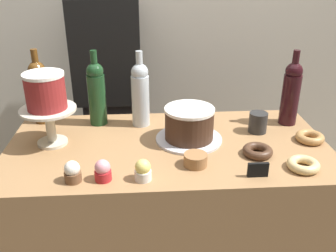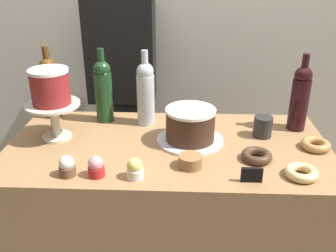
# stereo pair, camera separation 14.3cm
# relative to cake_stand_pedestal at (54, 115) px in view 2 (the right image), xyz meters

# --- Properties ---
(back_wall) EXTENTS (6.00, 0.05, 2.60)m
(back_wall) POSITION_rel_cake_stand_pedestal_xyz_m (0.45, 0.85, 0.28)
(back_wall) COLOR beige
(back_wall) RESTS_ON ground_plane
(display_counter) EXTENTS (1.26, 0.64, 0.92)m
(display_counter) POSITION_rel_cake_stand_pedestal_xyz_m (0.45, -0.04, -0.56)
(display_counter) COLOR #997047
(display_counter) RESTS_ON ground_plane
(cake_stand_pedestal) EXTENTS (0.21, 0.21, 0.15)m
(cake_stand_pedestal) POSITION_rel_cake_stand_pedestal_xyz_m (0.00, 0.00, 0.00)
(cake_stand_pedestal) COLOR beige
(cake_stand_pedestal) RESTS_ON display_counter
(white_layer_cake) EXTENTS (0.15, 0.15, 0.14)m
(white_layer_cake) POSITION_rel_cake_stand_pedestal_xyz_m (0.00, 0.00, 0.12)
(white_layer_cake) COLOR maroon
(white_layer_cake) RESTS_ON cake_stand_pedestal
(silver_serving_platter) EXTENTS (0.27, 0.27, 0.01)m
(silver_serving_platter) POSITION_rel_cake_stand_pedestal_xyz_m (0.54, -0.01, -0.10)
(silver_serving_platter) COLOR silver
(silver_serving_platter) RESTS_ON display_counter
(chocolate_round_cake) EXTENTS (0.20, 0.20, 0.13)m
(chocolate_round_cake) POSITION_rel_cake_stand_pedestal_xyz_m (0.54, -0.01, -0.03)
(chocolate_round_cake) COLOR #3D2619
(chocolate_round_cake) RESTS_ON silver_serving_platter
(wine_bottle_dark_red) EXTENTS (0.08, 0.08, 0.33)m
(wine_bottle_dark_red) POSITION_rel_cake_stand_pedestal_xyz_m (0.99, 0.13, 0.04)
(wine_bottle_dark_red) COLOR black
(wine_bottle_dark_red) RESTS_ON display_counter
(wine_bottle_amber) EXTENTS (0.08, 0.08, 0.33)m
(wine_bottle_amber) POSITION_rel_cake_stand_pedestal_xyz_m (-0.08, 0.22, 0.04)
(wine_bottle_amber) COLOR #5B3814
(wine_bottle_amber) RESTS_ON display_counter
(wine_bottle_clear) EXTENTS (0.08, 0.08, 0.33)m
(wine_bottle_clear) POSITION_rel_cake_stand_pedestal_xyz_m (0.35, 0.16, 0.04)
(wine_bottle_clear) COLOR #B2BCC1
(wine_bottle_clear) RESTS_ON display_counter
(wine_bottle_green) EXTENTS (0.08, 0.08, 0.33)m
(wine_bottle_green) POSITION_rel_cake_stand_pedestal_xyz_m (0.16, 0.18, 0.04)
(wine_bottle_green) COLOR #193D1E
(wine_bottle_green) RESTS_ON display_counter
(cupcake_strawberry) EXTENTS (0.06, 0.06, 0.07)m
(cupcake_strawberry) POSITION_rel_cake_stand_pedestal_xyz_m (0.22, -0.28, -0.07)
(cupcake_strawberry) COLOR red
(cupcake_strawberry) RESTS_ON display_counter
(cupcake_lemon) EXTENTS (0.06, 0.06, 0.07)m
(cupcake_lemon) POSITION_rel_cake_stand_pedestal_xyz_m (0.35, -0.28, -0.07)
(cupcake_lemon) COLOR white
(cupcake_lemon) RESTS_ON display_counter
(cupcake_vanilla) EXTENTS (0.06, 0.06, 0.07)m
(cupcake_vanilla) POSITION_rel_cake_stand_pedestal_xyz_m (0.13, -0.28, -0.07)
(cupcake_vanilla) COLOR brown
(cupcake_vanilla) RESTS_ON display_counter
(donut_chocolate) EXTENTS (0.11, 0.11, 0.03)m
(donut_chocolate) POSITION_rel_cake_stand_pedestal_xyz_m (0.78, -0.14, -0.09)
(donut_chocolate) COLOR #472D1E
(donut_chocolate) RESTS_ON display_counter
(donut_maple) EXTENTS (0.11, 0.11, 0.03)m
(donut_maple) POSITION_rel_cake_stand_pedestal_xyz_m (1.02, -0.05, -0.09)
(donut_maple) COLOR #B27F47
(donut_maple) RESTS_ON display_counter
(donut_glazed) EXTENTS (0.11, 0.11, 0.03)m
(donut_glazed) POSITION_rel_cake_stand_pedestal_xyz_m (0.91, -0.25, -0.09)
(donut_glazed) COLOR #E0C17F
(donut_glazed) RESTS_ON display_counter
(cookie_stack) EXTENTS (0.08, 0.08, 0.04)m
(cookie_stack) POSITION_rel_cake_stand_pedestal_xyz_m (0.54, -0.20, -0.08)
(cookie_stack) COLOR olive
(cookie_stack) RESTS_ON display_counter
(price_sign_chalkboard) EXTENTS (0.07, 0.01, 0.05)m
(price_sign_chalkboard) POSITION_rel_cake_stand_pedestal_xyz_m (0.74, -0.29, -0.08)
(price_sign_chalkboard) COLOR black
(price_sign_chalkboard) RESTS_ON display_counter
(coffee_cup_ceramic) EXTENTS (0.08, 0.08, 0.08)m
(coffee_cup_ceramic) POSITION_rel_cake_stand_pedestal_xyz_m (0.84, 0.05, -0.06)
(coffee_cup_ceramic) COLOR #282828
(coffee_cup_ceramic) RESTS_ON display_counter
(barista_figure) EXTENTS (0.36, 0.22, 1.60)m
(barista_figure) POSITION_rel_cake_stand_pedestal_xyz_m (0.17, 0.65, -0.18)
(barista_figure) COLOR black
(barista_figure) RESTS_ON ground_plane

